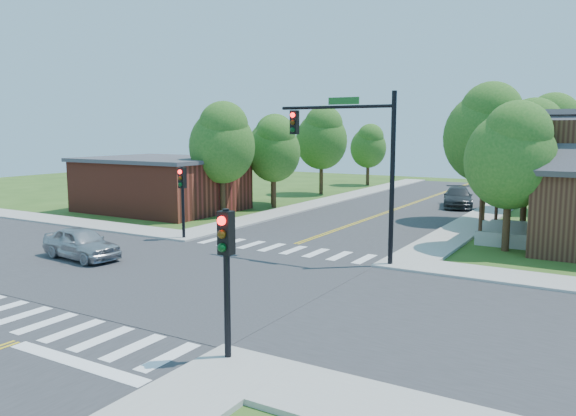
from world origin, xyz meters
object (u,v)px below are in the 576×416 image
Objects in this scene: signal_pole_se at (226,256)px; car_silver at (81,244)px; signal_pole_nw at (182,189)px; car_dgrey at (458,198)px; signal_mast_ne at (354,149)px.

car_silver is at bearing 155.31° from signal_pole_se.
signal_pole_nw is (-11.20, 11.20, 0.00)m from signal_pole_se.
signal_pole_se reaches higher than car_silver.
car_dgrey is (-2.10, 30.76, -1.95)m from signal_pole_se.
signal_pole_se reaches higher than car_dgrey.
car_dgrey is at bearing 93.91° from signal_pole_se.
signal_pole_se is 0.72× the size of car_dgrey.
signal_pole_se is 13.46m from car_silver.
car_dgrey is at bearing 65.05° from signal_pole_nw.
signal_mast_ne is at bearing 98.56° from signal_pole_se.
signal_pole_nw reaches higher than car_dgrey.
car_dgrey is (9.10, 19.56, -1.95)m from signal_pole_nw.
signal_pole_nw is 0.90× the size of car_silver.
signal_pole_se is (1.69, -11.21, -2.19)m from signal_mast_ne.
car_silver is at bearing -151.52° from signal_mast_ne.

